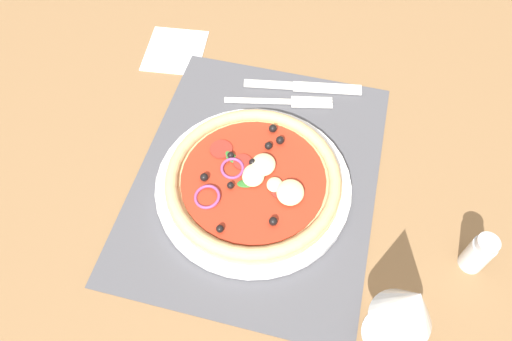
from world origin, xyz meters
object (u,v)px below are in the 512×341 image
wine_glass (409,308)px  pepper_shaker (479,253)px  plate (253,186)px  napkin (175,50)px  fork (285,101)px  knife (304,87)px  pizza (254,179)px

wine_glass → pepper_shaker: wine_glass is taller
plate → pepper_shaker: size_ratio=4.26×
pepper_shaker → wine_glass: bearing=-39.0°
wine_glass → plate: bearing=-127.5°
plate → napkin: size_ratio=2.47×
fork → napkin: bearing=148.8°
knife → napkin: knife is taller
napkin → pepper_shaker: 60.09cm
pepper_shaker → fork: bearing=-125.6°
plate → pizza: bearing=108.4°
plate → pizza: pizza is taller
wine_glass → pizza: bearing=-127.6°
fork → napkin: fork is taller
plate → pizza: 1.79cm
plate → napkin: plate is taller
napkin → knife: bearing=81.6°
plate → pizza: size_ratio=1.12×
pizza → napkin: (-25.17, -21.16, -2.70)cm
pepper_shaker → knife: bearing=-132.7°
wine_glass → knife: bearing=-154.7°
plate → wine_glass: wine_glass is taller
pizza → knife: pizza is taller
plate → knife: bearing=171.1°
fork → knife: knife is taller
wine_glass → pepper_shaker: 17.21cm
plate → knife: plate is taller
plate → pepper_shaker: pepper_shaker is taller
pizza → pepper_shaker: bearing=82.4°
plate → pepper_shaker: 31.58cm
plate → knife: (-21.57, 3.38, -0.44)cm
pizza → napkin: bearing=-140.0°
fork → napkin: 23.34cm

